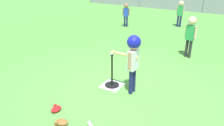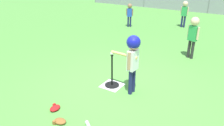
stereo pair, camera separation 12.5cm
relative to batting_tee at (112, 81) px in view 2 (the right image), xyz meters
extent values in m
plane|color=#51933D|center=(0.16, -0.06, -0.12)|extent=(60.00, 60.00, 0.00)
cube|color=white|center=(0.00, 0.00, -0.12)|extent=(0.44, 0.44, 0.01)
cylinder|color=black|center=(0.00, 0.00, -0.11)|extent=(0.32, 0.32, 0.03)
cylinder|color=black|center=(0.00, 0.00, 0.26)|extent=(0.04, 0.04, 0.71)
cylinder|color=black|center=(0.00, 0.00, 0.60)|extent=(0.06, 0.06, 0.02)
sphere|color=white|center=(0.00, 0.00, 0.65)|extent=(0.07, 0.07, 0.07)
cylinder|color=#191E4C|center=(0.50, -0.09, 0.15)|extent=(0.08, 0.08, 0.54)
cylinder|color=#191E4C|center=(0.51, 0.03, 0.15)|extent=(0.08, 0.08, 0.54)
cube|color=white|center=(0.51, -0.03, 0.62)|extent=(0.16, 0.25, 0.42)
cylinder|color=tan|center=(0.50, -0.18, 0.65)|extent=(0.06, 0.06, 0.36)
cylinder|color=tan|center=(0.52, 0.12, 0.65)|extent=(0.06, 0.06, 0.36)
sphere|color=tan|center=(0.51, -0.03, 0.96)|extent=(0.24, 0.24, 0.24)
sphere|color=#141999|center=(0.51, -0.03, 0.99)|extent=(0.27, 0.27, 0.27)
cylinder|color=#DBB266|center=(0.30, -0.02, 0.69)|extent=(0.60, 0.09, 0.06)
cylinder|color=#262626|center=(1.10, 2.57, 0.15)|extent=(0.08, 0.08, 0.53)
cylinder|color=#262626|center=(0.99, 2.61, 0.15)|extent=(0.08, 0.08, 0.53)
cube|color=green|center=(1.04, 2.59, 0.62)|extent=(0.27, 0.22, 0.41)
cylinder|color=beige|center=(1.18, 2.54, 0.65)|extent=(0.06, 0.06, 0.36)
cylinder|color=beige|center=(0.91, 2.65, 0.65)|extent=(0.06, 0.06, 0.36)
sphere|color=beige|center=(1.04, 2.59, 0.96)|extent=(0.24, 0.24, 0.24)
cylinder|color=#191E4C|center=(-0.09, 6.07, 0.13)|extent=(0.08, 0.08, 0.50)
cylinder|color=#191E4C|center=(-0.21, 6.07, 0.13)|extent=(0.08, 0.08, 0.50)
cube|color=green|center=(-0.15, 6.07, 0.58)|extent=(0.23, 0.14, 0.39)
cylinder|color=beige|center=(-0.01, 6.07, 0.60)|extent=(0.06, 0.06, 0.34)
cylinder|color=beige|center=(-0.29, 6.06, 0.60)|extent=(0.06, 0.06, 0.34)
sphere|color=beige|center=(-0.15, 6.07, 0.90)|extent=(0.22, 0.22, 0.22)
cylinder|color=#191E4C|center=(-2.14, 4.89, 0.10)|extent=(0.07, 0.07, 0.45)
cylinder|color=#191E4C|center=(-2.23, 4.85, 0.10)|extent=(0.07, 0.07, 0.45)
cube|color=#2347B7|center=(-2.18, 4.87, 0.51)|extent=(0.23, 0.19, 0.35)
cylinder|color=#8C6647|center=(-2.07, 4.93, 0.53)|extent=(0.05, 0.05, 0.30)
cylinder|color=#8C6647|center=(-2.30, 4.82, 0.53)|extent=(0.05, 0.05, 0.30)
sphere|color=#8C6647|center=(-2.18, 4.87, 0.79)|extent=(0.20, 0.20, 0.20)
ellipsoid|color=#B21919|center=(-0.41, -1.33, -0.09)|extent=(0.18, 0.24, 0.07)
cube|color=#B21919|center=(-0.49, -1.28, -0.09)|extent=(0.05, 0.05, 0.06)
ellipsoid|color=brown|center=(-0.06, -1.56, -0.09)|extent=(0.24, 0.19, 0.07)
cube|color=brown|center=(-0.11, -1.64, -0.09)|extent=(0.05, 0.05, 0.06)
cylinder|color=slate|center=(0.16, 10.02, 0.45)|extent=(0.06, 0.06, 1.15)
cube|color=gray|center=(0.16, 10.02, 0.45)|extent=(16.00, 0.01, 1.15)
camera|label=1|loc=(2.18, -3.68, 2.31)|focal=35.02mm
camera|label=2|loc=(2.29, -3.61, 2.31)|focal=35.02mm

